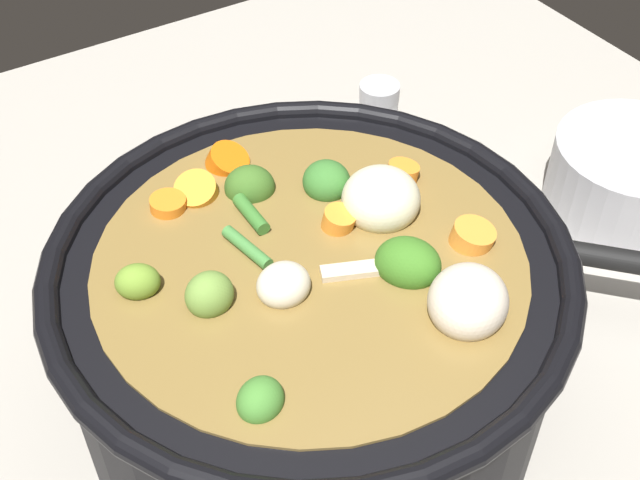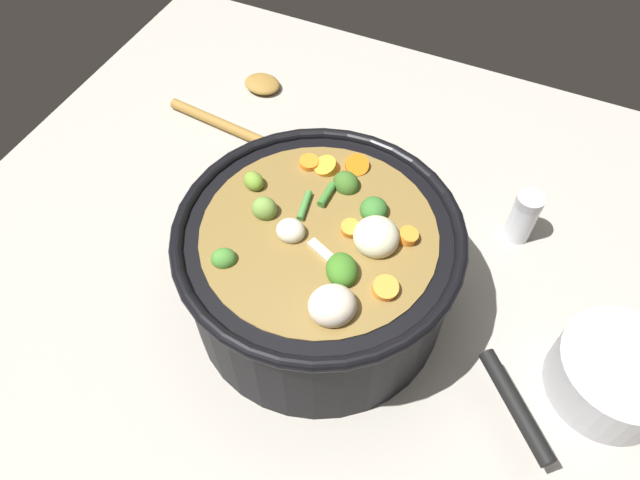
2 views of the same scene
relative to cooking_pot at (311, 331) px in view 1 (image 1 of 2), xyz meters
The scene contains 4 objects.
ground_plane 0.08m from the cooking_pot, 77.69° to the left, with size 1.10×1.10×0.00m, color #9E998E.
cooking_pot is the anchor object (origin of this frame).
salt_shaker 0.30m from the cooking_pot, 43.71° to the right, with size 0.04×0.04×0.08m.
small_saucepan 0.35m from the cooking_pot, 84.64° to the right, with size 0.22×0.22×0.07m.
Camera 1 is at (-0.30, 0.18, 0.50)m, focal length 47.02 mm.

